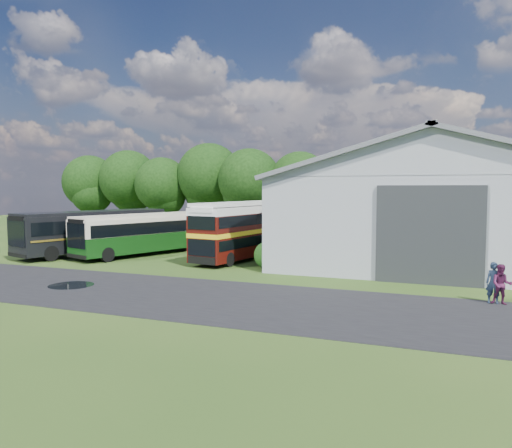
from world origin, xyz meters
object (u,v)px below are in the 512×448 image
at_px(bus_maroon_double, 241,231).
at_px(visitor_b, 502,285).
at_px(bus_green_single, 144,233).
at_px(storage_shed, 438,198).
at_px(visitor_a, 494,283).
at_px(bus_dark_single, 94,231).

distance_m(bus_maroon_double, visitor_b, 17.44).
distance_m(bus_green_single, visitor_b, 24.19).
xyz_separation_m(storage_shed, visitor_a, (2.77, -15.46, -3.30)).
bearing_deg(bus_dark_single, bus_maroon_double, 23.73).
xyz_separation_m(bus_dark_single, visitor_a, (26.41, -6.83, -0.82)).
xyz_separation_m(bus_green_single, bus_maroon_double, (7.54, 0.41, 0.38)).
height_order(bus_maroon_double, bus_dark_single, bus_maroon_double).
distance_m(visitor_a, visitor_b, 0.32).
xyz_separation_m(storage_shed, bus_green_single, (-19.83, -7.79, -2.58)).
bearing_deg(bus_maroon_double, visitor_a, -19.85).
bearing_deg(storage_shed, bus_green_single, -158.54).
bearing_deg(visitor_a, storage_shed, 97.91).
relative_size(storage_shed, bus_maroon_double, 2.64).
bearing_deg(visitor_a, visitor_b, -31.02).
height_order(storage_shed, bus_dark_single, storage_shed).
xyz_separation_m(storage_shed, visitor_b, (3.05, -15.61, -3.32)).
relative_size(bus_green_single, bus_maroon_double, 1.18).
height_order(bus_dark_single, visitor_a, bus_dark_single).
bearing_deg(bus_maroon_double, bus_dark_single, -165.37).
distance_m(bus_maroon_double, bus_dark_single, 11.43).
height_order(visitor_a, visitor_b, visitor_a).
relative_size(bus_dark_single, visitor_a, 6.77).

